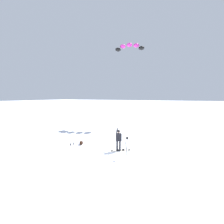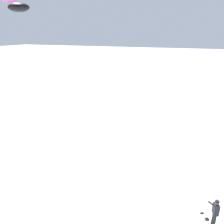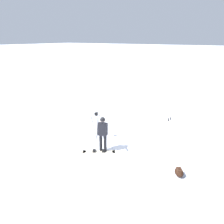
# 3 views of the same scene
# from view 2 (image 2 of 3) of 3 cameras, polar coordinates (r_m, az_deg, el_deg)

# --- Properties ---
(snowboarder) EXTENTS (0.59, 0.65, 1.74)m
(snowboarder) POSITION_cam_2_polar(r_m,az_deg,el_deg) (13.85, 25.05, -21.89)
(snowboarder) COLOR black
(snowboarder) RESTS_ON ground_plane
(snowboard) EXTENTS (1.53, 1.10, 0.10)m
(snowboard) POSITION_cam_2_polar(r_m,az_deg,el_deg) (14.59, 23.67, -24.60)
(snowboard) COLOR beige
(snowboard) RESTS_ON ground_plane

